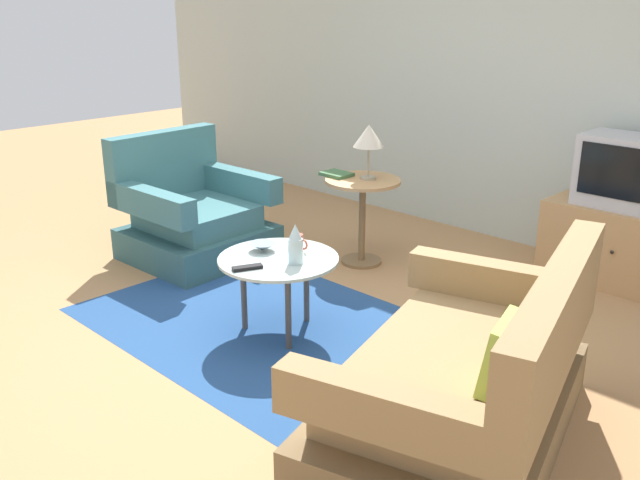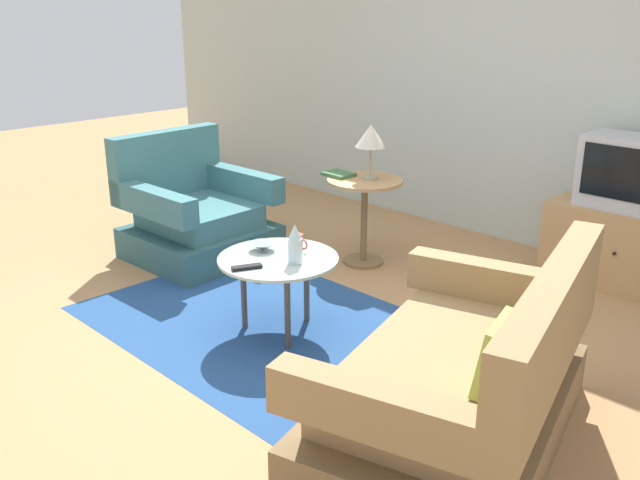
{
  "view_description": "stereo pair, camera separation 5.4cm",
  "coord_description": "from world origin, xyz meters",
  "px_view_note": "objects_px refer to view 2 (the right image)",
  "views": [
    {
      "loc": [
        2.79,
        -2.62,
        1.92
      ],
      "look_at": [
        0.06,
        0.19,
        0.55
      ],
      "focal_mm": 39.11,
      "sensor_mm": 36.0,
      "label": 1
    },
    {
      "loc": [
        2.83,
        -2.58,
        1.92
      ],
      "look_at": [
        0.06,
        0.19,
        0.55
      ],
      "focal_mm": 39.11,
      "sensor_mm": 36.0,
      "label": 2
    }
  ],
  "objects_px": {
    "armchair": "(195,217)",
    "television": "(625,172)",
    "vase": "(295,245)",
    "bowl": "(263,246)",
    "book": "(339,174)",
    "mug": "(297,242)",
    "coffee_table": "(278,265)",
    "table_lamp": "(371,137)",
    "side_table": "(364,203)",
    "tv_stand": "(614,245)",
    "couch": "(463,386)",
    "tv_remote_dark": "(247,267)"
  },
  "relations": [
    {
      "from": "armchair",
      "to": "television",
      "type": "bearing_deg",
      "value": 122.83
    },
    {
      "from": "vase",
      "to": "bowl",
      "type": "relative_size",
      "value": 1.48
    },
    {
      "from": "book",
      "to": "mug",
      "type": "bearing_deg",
      "value": -57.85
    },
    {
      "from": "armchair",
      "to": "book",
      "type": "height_order",
      "value": "armchair"
    },
    {
      "from": "coffee_table",
      "to": "table_lamp",
      "type": "bearing_deg",
      "value": 107.15
    },
    {
      "from": "side_table",
      "to": "table_lamp",
      "type": "xyz_separation_m",
      "value": [
        0.02,
        0.03,
        0.49
      ]
    },
    {
      "from": "vase",
      "to": "bowl",
      "type": "bearing_deg",
      "value": 177.44
    },
    {
      "from": "mug",
      "to": "bowl",
      "type": "bearing_deg",
      "value": -132.6
    },
    {
      "from": "side_table",
      "to": "armchair",
      "type": "bearing_deg",
      "value": -143.25
    },
    {
      "from": "mug",
      "to": "bowl",
      "type": "height_order",
      "value": "mug"
    },
    {
      "from": "tv_stand",
      "to": "table_lamp",
      "type": "xyz_separation_m",
      "value": [
        -1.47,
        -0.94,
        0.69
      ]
    },
    {
      "from": "couch",
      "to": "tv_stand",
      "type": "height_order",
      "value": "couch"
    },
    {
      "from": "tv_stand",
      "to": "table_lamp",
      "type": "relative_size",
      "value": 2.2
    },
    {
      "from": "coffee_table",
      "to": "mug",
      "type": "height_order",
      "value": "mug"
    },
    {
      "from": "tv_stand",
      "to": "coffee_table",
      "type": "bearing_deg",
      "value": -116.25
    },
    {
      "from": "armchair",
      "to": "couch",
      "type": "height_order",
      "value": "armchair"
    },
    {
      "from": "mug",
      "to": "book",
      "type": "distance_m",
      "value": 1.18
    },
    {
      "from": "tv_stand",
      "to": "mug",
      "type": "xyz_separation_m",
      "value": [
        -1.09,
        -2.02,
        0.25
      ]
    },
    {
      "from": "coffee_table",
      "to": "mug",
      "type": "xyz_separation_m",
      "value": [
        -0.01,
        0.17,
        0.1
      ]
    },
    {
      "from": "side_table",
      "to": "vase",
      "type": "height_order",
      "value": "vase"
    },
    {
      "from": "side_table",
      "to": "tv_remote_dark",
      "type": "height_order",
      "value": "side_table"
    },
    {
      "from": "couch",
      "to": "book",
      "type": "height_order",
      "value": "couch"
    },
    {
      "from": "coffee_table",
      "to": "television",
      "type": "xyz_separation_m",
      "value": [
        1.08,
        2.2,
        0.37
      ]
    },
    {
      "from": "couch",
      "to": "side_table",
      "type": "distance_m",
      "value": 2.3
    },
    {
      "from": "vase",
      "to": "tv_remote_dark",
      "type": "bearing_deg",
      "value": -117.87
    },
    {
      "from": "side_table",
      "to": "vase",
      "type": "bearing_deg",
      "value": -65.64
    },
    {
      "from": "table_lamp",
      "to": "mug",
      "type": "distance_m",
      "value": 1.23
    },
    {
      "from": "vase",
      "to": "book",
      "type": "height_order",
      "value": "vase"
    },
    {
      "from": "tv_stand",
      "to": "book",
      "type": "height_order",
      "value": "book"
    },
    {
      "from": "coffee_table",
      "to": "vase",
      "type": "height_order",
      "value": "vase"
    },
    {
      "from": "coffee_table",
      "to": "bowl",
      "type": "distance_m",
      "value": 0.17
    },
    {
      "from": "side_table",
      "to": "table_lamp",
      "type": "height_order",
      "value": "table_lamp"
    },
    {
      "from": "coffee_table",
      "to": "mug",
      "type": "relative_size",
      "value": 5.61
    },
    {
      "from": "couch",
      "to": "table_lamp",
      "type": "height_order",
      "value": "table_lamp"
    },
    {
      "from": "vase",
      "to": "mug",
      "type": "relative_size",
      "value": 1.87
    },
    {
      "from": "television",
      "to": "bowl",
      "type": "relative_size",
      "value": 3.32
    },
    {
      "from": "coffee_table",
      "to": "tv_stand",
      "type": "height_order",
      "value": "tv_stand"
    },
    {
      "from": "vase",
      "to": "couch",
      "type": "bearing_deg",
      "value": -7.53
    },
    {
      "from": "table_lamp",
      "to": "mug",
      "type": "height_order",
      "value": "table_lamp"
    },
    {
      "from": "side_table",
      "to": "bowl",
      "type": "height_order",
      "value": "side_table"
    },
    {
      "from": "tv_remote_dark",
      "to": "coffee_table",
      "type": "bearing_deg",
      "value": -152.74
    },
    {
      "from": "television",
      "to": "mug",
      "type": "bearing_deg",
      "value": -118.38
    },
    {
      "from": "bowl",
      "to": "tv_remote_dark",
      "type": "height_order",
      "value": "bowl"
    },
    {
      "from": "couch",
      "to": "tv_remote_dark",
      "type": "distance_m",
      "value": 1.41
    },
    {
      "from": "coffee_table",
      "to": "bowl",
      "type": "xyz_separation_m",
      "value": [
        -0.15,
        0.02,
        0.07
      ]
    },
    {
      "from": "table_lamp",
      "to": "bowl",
      "type": "xyz_separation_m",
      "value": [
        0.23,
        -1.24,
        -0.46
      ]
    },
    {
      "from": "television",
      "to": "mug",
      "type": "distance_m",
      "value": 2.32
    },
    {
      "from": "armchair",
      "to": "tv_remote_dark",
      "type": "relative_size",
      "value": 5.64
    },
    {
      "from": "table_lamp",
      "to": "side_table",
      "type": "bearing_deg",
      "value": -133.74
    },
    {
      "from": "vase",
      "to": "book",
      "type": "relative_size",
      "value": 1.08
    }
  ]
}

